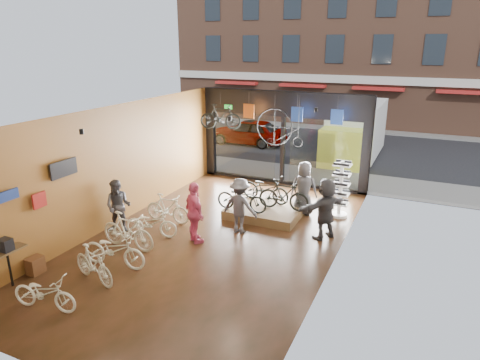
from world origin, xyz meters
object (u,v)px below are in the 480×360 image
Objects in this scene: floor_bike_5 at (167,208)px; penny_farthing at (282,129)px; floor_bike_0 at (44,293)px; floor_bike_3 at (128,231)px; display_platform at (265,212)px; floor_bike_2 at (114,250)px; floor_bike_1 at (94,264)px; floor_bike_4 at (151,223)px; customer_5 at (325,208)px; box_truck at (353,133)px; hung_bike at (220,117)px; customer_4 at (304,188)px; display_bike_right at (265,188)px; customer_2 at (195,213)px; display_bike_mid at (284,195)px; customer_1 at (118,206)px; display_bike_left at (242,198)px; sunglasses_rack at (341,189)px; customer_3 at (240,206)px; street_car at (248,131)px.

penny_farthing reaches higher than floor_bike_5.
floor_bike_0 is 0.87× the size of floor_bike_3.
floor_bike_2 is at bearing -115.73° from display_platform.
floor_bike_0 is at bearing -171.85° from floor_bike_1.
customer_5 is (4.77, 2.09, 0.51)m from floor_bike_4.
floor_bike_5 is (-3.99, -10.45, -0.89)m from box_truck.
floor_bike_5 is (-0.25, 5.17, 0.07)m from floor_bike_0.
customer_4 is at bearing -122.83° from hung_bike.
box_truck is 4.38× the size of hung_bike.
display_bike_right is at bearing -100.54° from box_truck.
box_truck is 3.75× the size of customer_2.
customer_4 is at bearing -13.45° from floor_bike_1.
display_bike_mid is 3.17m from penny_farthing.
customer_1 is 0.90× the size of customer_4.
box_truck is 3.83× the size of floor_bike_2.
display_bike_left is at bearing -101.57° from box_truck.
floor_bike_0 is at bearing -3.77° from customer_5.
sunglasses_rack reaches higher than floor_bike_4.
display_bike_mid is 0.95× the size of penny_farthing.
display_bike_mid is at bearing 7.72° from display_platform.
display_bike_mid is 0.92× the size of customer_5.
floor_bike_5 is at bearing 10.60° from customer_3.
street_car is at bearing -1.24° from floor_bike_0.
display_bike_mid is 0.93× the size of customer_2.
display_bike_right is at bearing -26.64° from floor_bike_3.
floor_bike_2 is at bearing -74.01° from customer_1.
floor_bike_2 is 6.54m from customer_4.
sunglasses_rack is 5.32m from hung_bike.
street_car is at bearing -112.61° from customer_5.
display_platform is (2.53, 2.91, -0.28)m from floor_bike_4.
customer_5 is at bearing 33.83° from street_car.
floor_bike_1 is 4.60m from customer_3.
floor_bike_4 is 2.73m from customer_3.
street_car reaches higher than floor_bike_5.
customer_3 is (-0.02, -2.10, 0.09)m from display_bike_right.
customer_5 is at bearing -20.27° from display_platform.
customer_3 is at bearing -160.82° from hung_bike.
sunglasses_rack reaches higher than floor_bike_2.
customer_3 is at bearing -84.78° from floor_bike_5.
customer_3 is 0.93× the size of customer_5.
floor_bike_3 is at bearing -60.21° from customer_1.
sunglasses_rack is (3.42, 3.72, 0.04)m from customer_2.
display_bike_right reaches higher than floor_bike_1.
penny_farthing reaches higher than street_car.
street_car reaches higher than floor_bike_0.
display_bike_right is at bearing -86.07° from customer_3.
customer_5 reaches higher than floor_bike_1.
customer_4 reaches higher than floor_bike_2.
hung_bike reaches higher than penny_farthing.
customer_2 is (1.20, 2.12, 0.45)m from floor_bike_2.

